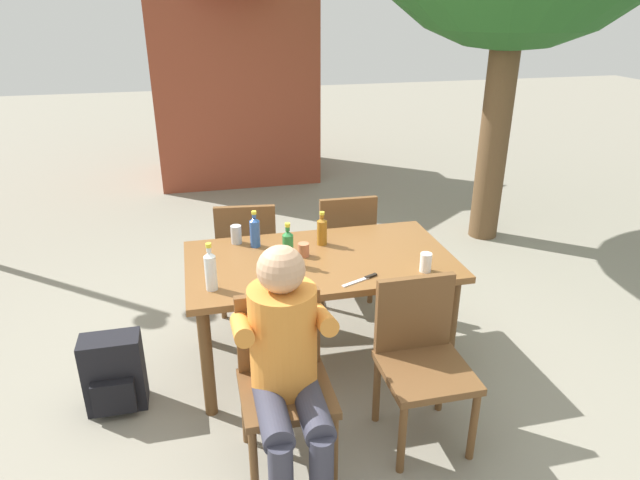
{
  "coord_description": "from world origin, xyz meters",
  "views": [
    {
      "loc": [
        -0.7,
        -2.97,
        2.18
      ],
      "look_at": [
        0.0,
        0.0,
        0.85
      ],
      "focal_mm": 31.43,
      "sensor_mm": 36.0,
      "label": 1
    }
  ],
  "objects": [
    {
      "name": "ground_plane",
      "position": [
        0.0,
        0.0,
        0.0
      ],
      "size": [
        24.0,
        24.0,
        0.0
      ],
      "primitive_type": "plane",
      "color": "gray"
    },
    {
      "name": "dining_table",
      "position": [
        0.0,
        0.0,
        0.64
      ],
      "size": [
        1.6,
        0.89,
        0.73
      ],
      "color": "brown",
      "rests_on": "ground_plane"
    },
    {
      "name": "chair_near_left",
      "position": [
        -0.36,
        -0.74,
        0.49
      ],
      "size": [
        0.44,
        0.44,
        0.87
      ],
      "color": "brown",
      "rests_on": "ground_plane"
    },
    {
      "name": "chair_far_right",
      "position": [
        0.36,
        0.74,
        0.49
      ],
      "size": [
        0.45,
        0.45,
        0.87
      ],
      "color": "brown",
      "rests_on": "ground_plane"
    },
    {
      "name": "chair_near_right",
      "position": [
        0.36,
        -0.74,
        0.49
      ],
      "size": [
        0.44,
        0.44,
        0.87
      ],
      "color": "brown",
      "rests_on": "ground_plane"
    },
    {
      "name": "chair_far_left",
      "position": [
        -0.37,
        0.74,
        0.49
      ],
      "size": [
        0.49,
        0.49,
        0.87
      ],
      "color": "brown",
      "rests_on": "ground_plane"
    },
    {
      "name": "person_in_white_shirt",
      "position": [
        -0.36,
        -0.85,
        0.66
      ],
      "size": [
        0.47,
        0.62,
        1.18
      ],
      "color": "orange",
      "rests_on": "ground_plane"
    },
    {
      "name": "bottle_clear",
      "position": [
        -0.66,
        -0.25,
        0.84
      ],
      "size": [
        0.06,
        0.06,
        0.27
      ],
      "color": "white",
      "rests_on": "dining_table"
    },
    {
      "name": "bottle_green",
      "position": [
        -0.2,
        -0.04,
        0.84
      ],
      "size": [
        0.06,
        0.06,
        0.26
      ],
      "color": "#287A38",
      "rests_on": "dining_table"
    },
    {
      "name": "bottle_blue",
      "position": [
        -0.36,
        0.27,
        0.83
      ],
      "size": [
        0.06,
        0.06,
        0.24
      ],
      "color": "#2D56A3",
      "rests_on": "dining_table"
    },
    {
      "name": "bottle_amber",
      "position": [
        0.06,
        0.2,
        0.82
      ],
      "size": [
        0.06,
        0.06,
        0.22
      ],
      "color": "#996019",
      "rests_on": "dining_table"
    },
    {
      "name": "cup_white",
      "position": [
        0.55,
        -0.31,
        0.78
      ],
      "size": [
        0.07,
        0.07,
        0.11
      ],
      "primitive_type": "cylinder",
      "color": "white",
      "rests_on": "dining_table"
    },
    {
      "name": "cup_steel",
      "position": [
        -0.47,
        0.35,
        0.79
      ],
      "size": [
        0.07,
        0.07,
        0.12
      ],
      "primitive_type": "cylinder",
      "color": "#B2B7BC",
      "rests_on": "dining_table"
    },
    {
      "name": "cup_terracotta",
      "position": [
        -0.09,
        0.06,
        0.77
      ],
      "size": [
        0.07,
        0.07,
        0.08
      ],
      "primitive_type": "cylinder",
      "color": "#BC6B47",
      "rests_on": "dining_table"
    },
    {
      "name": "table_knife",
      "position": [
        0.17,
        -0.33,
        0.73
      ],
      "size": [
        0.23,
        0.11,
        0.01
      ],
      "color": "silver",
      "rests_on": "dining_table"
    },
    {
      "name": "backpack_by_near_side",
      "position": [
        -1.24,
        -0.19,
        0.22
      ],
      "size": [
        0.33,
        0.24,
        0.46
      ],
      "color": "black",
      "rests_on": "ground_plane"
    },
    {
      "name": "brick_kiosk",
      "position": [
        -0.1,
        4.39,
        1.47
      ],
      "size": [
        2.23,
        1.66,
        2.8
      ],
      "color": "brown",
      "rests_on": "ground_plane"
    }
  ]
}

